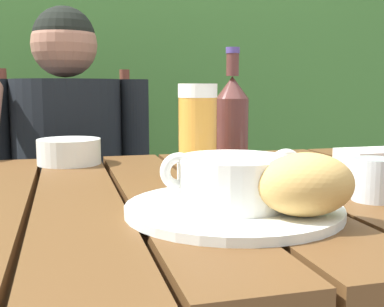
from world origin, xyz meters
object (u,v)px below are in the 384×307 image
chair_near_diner (70,226)px  soup_bowl (233,179)px  serving_plate (233,209)px  beer_bottle (232,122)px  water_glass_small (375,180)px  diner_bowl (69,151)px  bread_roll (306,184)px  table_knife (321,193)px  butter_tub (373,165)px  beer_glass (198,133)px  person_eating (68,174)px

chair_near_diner → soup_bowl: (0.21, -1.04, 0.35)m
serving_plate → beer_bottle: (0.11, 0.31, 0.10)m
water_glass_small → diner_bowl: bearing=132.4°
soup_bowl → water_glass_small: size_ratio=3.10×
bread_roll → water_glass_small: bread_roll is taller
bread_roll → table_knife: bearing=53.9°
water_glass_small → butter_tub: bearing=55.4°
soup_bowl → diner_bowl: 0.54m
beer_glass → diner_bowl: 0.35m
soup_bowl → beer_glass: 0.23m
beer_bottle → butter_tub: bearing=-33.1°
diner_bowl → table_knife: bearing=-48.6°
serving_plate → butter_tub: butter_tub is taller
person_eating → beer_glass: bearing=-69.4°
serving_plate → diner_bowl: 0.54m
soup_bowl → water_glass_small: soup_bowl is taller
beer_glass → butter_tub: size_ratio=1.50×
table_knife → soup_bowl: bearing=-159.3°
bread_roll → beer_bottle: beer_bottle is taller
chair_near_diner → butter_tub: (0.54, -0.88, 0.33)m
person_eating → beer_bottle: 0.64m
beer_glass → serving_plate: bearing=-93.3°
soup_bowl → beer_bottle: size_ratio=0.82×
person_eating → bread_roll: (0.28, -0.91, 0.13)m
chair_near_diner → bread_roll: bearing=-76.0°
water_glass_small → diner_bowl: size_ratio=0.47×
beer_bottle → diner_bowl: (-0.32, 0.19, -0.07)m
soup_bowl → bread_roll: size_ratio=1.59×
beer_bottle → diner_bowl: 0.38m
bread_roll → diner_bowl: bearing=115.8°
chair_near_diner → serving_plate: chair_near_diner is taller
beer_glass → table_knife: bearing=-46.5°
chair_near_diner → person_eating: 0.30m
soup_bowl → water_glass_small: 0.23m
diner_bowl → person_eating: bearing=90.5°
soup_bowl → diner_bowl: soup_bowl is taller
serving_plate → chair_near_diner: bearing=101.5°
table_knife → diner_bowl: size_ratio=1.02×
beer_bottle → diner_bowl: bearing=149.4°
bread_roll → water_glass_small: size_ratio=1.95×
serving_plate → beer_glass: size_ratio=1.68×
bread_roll → butter_tub: size_ratio=1.09×
beer_glass → beer_bottle: (0.09, 0.08, 0.01)m
table_knife → beer_bottle: bearing=104.6°
bread_roll → beer_bottle: size_ratio=0.52×
soup_bowl → beer_glass: (0.01, 0.23, 0.04)m
person_eating → soup_bowl: bearing=-75.6°
butter_tub → table_knife: (-0.16, -0.10, -0.02)m
person_eating → bread_roll: person_eating is taller
beer_bottle → butter_tub: 0.28m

